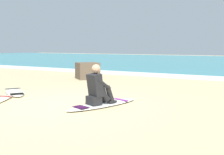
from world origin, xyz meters
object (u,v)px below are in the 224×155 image
object	(u,v)px
shoreline_rock	(87,71)
surfer_seated	(98,89)
surfboard_spare_far	(15,92)
surfboard_main	(103,104)

from	to	relation	value
shoreline_rock	surfer_seated	bearing A→B (deg)	-51.99
surfer_seated	shoreline_rock	xyz separation A→B (m)	(-3.61, 4.61, -0.08)
surfboard_spare_far	shoreline_rock	xyz separation A→B (m)	(-0.29, 4.27, 0.32)
surfboard_main	shoreline_rock	world-z (taller)	shoreline_rock
surfboard_main	surfboard_spare_far	world-z (taller)	same
surfer_seated	surfboard_spare_far	bearing A→B (deg)	174.04
shoreline_rock	surfboard_spare_far	bearing A→B (deg)	-86.09
surfer_seated	surfboard_spare_far	distance (m)	3.36
surfboard_main	shoreline_rock	size ratio (longest dim) A/B	2.44
surfer_seated	surfboard_spare_far	xyz separation A→B (m)	(-3.31, 0.35, -0.40)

